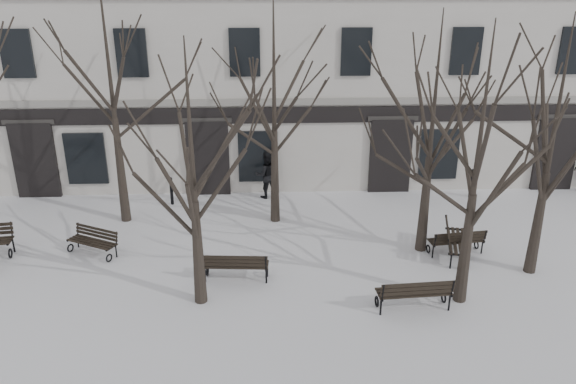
{
  "coord_description": "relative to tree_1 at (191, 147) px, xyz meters",
  "views": [
    {
      "loc": [
        -1.28,
        -12.52,
        8.11
      ],
      "look_at": [
        -0.65,
        3.0,
        1.97
      ],
      "focal_mm": 35.0,
      "sensor_mm": 36.0,
      "label": 1
    }
  ],
  "objects": [
    {
      "name": "ground",
      "position": [
        3.06,
        -0.27,
        -4.24
      ],
      "size": [
        100.0,
        100.0,
        0.0
      ],
      "primitive_type": "plane",
      "color": "white",
      "rests_on": "ground"
    },
    {
      "name": "building",
      "position": [
        3.06,
        12.69,
        1.27
      ],
      "size": [
        40.4,
        10.2,
        11.4
      ],
      "color": "beige",
      "rests_on": "ground"
    },
    {
      "name": "tree_1",
      "position": [
        0.0,
        0.0,
        0.0
      ],
      "size": [
        4.75,
        4.75,
        6.79
      ],
      "color": "black",
      "rests_on": "ground"
    },
    {
      "name": "tree_2",
      "position": [
        6.82,
        -0.22,
        0.23
      ],
      "size": [
        5.01,
        5.01,
        7.16
      ],
      "color": "black",
      "rests_on": "ground"
    },
    {
      "name": "tree_3",
      "position": [
        9.34,
        1.2,
        0.25
      ],
      "size": [
        5.04,
        5.04,
        7.19
      ],
      "color": "black",
      "rests_on": "ground"
    },
    {
      "name": "tree_4",
      "position": [
        -3.14,
        5.29,
        1.19
      ],
      "size": [
        6.09,
        6.09,
        8.69
      ],
      "color": "black",
      "rests_on": "ground"
    },
    {
      "name": "tree_5",
      "position": [
        2.05,
        5.07,
        0.59
      ],
      "size": [
        5.41,
        5.41,
        7.73
      ],
      "color": "black",
      "rests_on": "ground"
    },
    {
      "name": "tree_6",
      "position": [
        6.54,
        2.68,
        0.26
      ],
      "size": [
        5.04,
        5.04,
        7.2
      ],
      "color": "black",
      "rests_on": "ground"
    },
    {
      "name": "bench_1",
      "position": [
        0.88,
        1.02,
        -3.75
      ],
      "size": [
        1.84,
        0.78,
        0.91
      ],
      "rotation": [
        0.0,
        0.0,
        3.07
      ],
      "color": "black",
      "rests_on": "ground"
    },
    {
      "name": "bench_2",
      "position": [
        5.48,
        -0.64,
        -3.73
      ],
      "size": [
        1.93,
        0.82,
        0.95
      ],
      "rotation": [
        0.0,
        0.0,
        3.21
      ],
      "color": "black",
      "rests_on": "ground"
    },
    {
      "name": "bench_3",
      "position": [
        -3.55,
        2.81,
        -3.8
      ],
      "size": [
        1.68,
        1.25,
        0.82
      ],
      "rotation": [
        0.0,
        0.0,
        -0.48
      ],
      "color": "black",
      "rests_on": "ground"
    },
    {
      "name": "bench_4",
      "position": [
        7.54,
        2.33,
        -3.78
      ],
      "size": [
        1.74,
        0.82,
        0.85
      ],
      "rotation": [
        0.0,
        0.0,
        3.27
      ],
      "color": "black",
      "rests_on": "ground"
    },
    {
      "name": "bench_5",
      "position": [
        7.44,
        2.28,
        -3.73
      ],
      "size": [
        1.11,
        1.96,
        0.94
      ],
      "rotation": [
        0.0,
        0.0,
        1.32
      ],
      "color": "black",
      "rests_on": "ground"
    },
    {
      "name": "bollard_a",
      "position": [
        -1.76,
        6.67,
        -3.67
      ],
      "size": [
        0.14,
        0.14,
        1.06
      ],
      "color": "black",
      "rests_on": "ground"
    },
    {
      "name": "bollard_b",
      "position": [
        9.59,
        6.96,
        -3.64
      ],
      "size": [
        0.14,
        0.14,
        1.13
      ],
      "color": "black",
      "rests_on": "ground"
    },
    {
      "name": "pedestrian_b",
      "position": [
        1.77,
        7.24,
        -4.24
      ],
      "size": [
        1.0,
        0.85,
        1.83
      ],
      "primitive_type": "imported",
      "rotation": [
        0.0,
        0.0,
        3.33
      ],
      "color": "black",
      "rests_on": "ground"
    }
  ]
}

